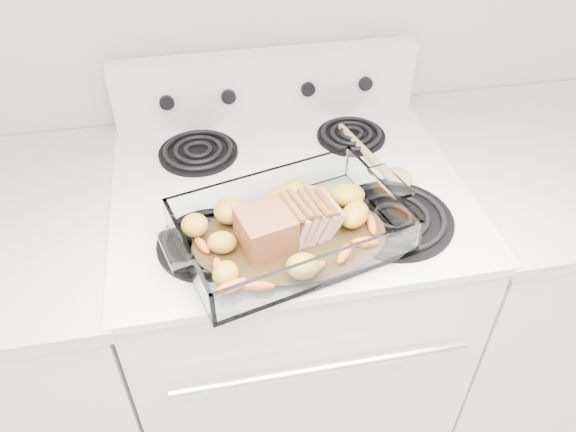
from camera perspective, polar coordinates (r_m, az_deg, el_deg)
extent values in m
cube|color=white|center=(1.60, 0.05, -10.39)|extent=(0.76, 0.65, 0.92)
cube|color=black|center=(1.44, 2.61, -20.34)|extent=(0.65, 0.02, 0.55)
cylinder|color=silver|center=(1.17, 3.51, -15.21)|extent=(0.61, 0.02, 0.02)
cube|color=white|center=(1.27, 0.07, 2.82)|extent=(0.78, 0.67, 0.02)
cube|color=white|center=(1.46, -2.21, 13.03)|extent=(0.76, 0.06, 0.18)
cylinder|color=black|center=(1.12, -7.93, -2.77)|extent=(0.21, 0.21, 0.01)
cylinder|color=black|center=(1.19, 10.62, -0.32)|extent=(0.25, 0.25, 0.01)
cylinder|color=black|center=(1.37, -9.09, 6.38)|extent=(0.19, 0.19, 0.01)
cylinder|color=black|center=(1.42, 6.42, 8.07)|extent=(0.17, 0.17, 0.01)
cylinder|color=black|center=(1.42, -12.21, 11.26)|extent=(0.04, 0.02, 0.04)
cylinder|color=black|center=(1.42, -6.07, 12.02)|extent=(0.04, 0.02, 0.04)
cylinder|color=black|center=(1.45, 2.01, 12.81)|extent=(0.04, 0.02, 0.04)
cylinder|color=black|center=(1.48, 7.83, 13.23)|extent=(0.04, 0.02, 0.04)
cube|color=white|center=(1.66, -23.72, -13.16)|extent=(0.55, 0.65, 0.90)
cube|color=white|center=(1.81, 21.37, -6.74)|extent=(0.55, 0.65, 0.90)
cube|color=silver|center=(1.52, 25.58, 5.20)|extent=(0.58, 0.68, 0.03)
cube|color=white|center=(1.11, 0.20, -2.38)|extent=(0.42, 0.28, 0.01)
cube|color=white|center=(0.99, 1.70, -5.96)|extent=(0.42, 0.01, 0.07)
cube|color=white|center=(1.18, -1.05, 3.41)|extent=(0.42, 0.01, 0.07)
cube|color=white|center=(1.07, -10.66, -2.24)|extent=(0.01, 0.28, 0.07)
cube|color=white|center=(1.13, 10.48, 0.49)|extent=(0.01, 0.28, 0.07)
cylinder|color=#302110|center=(1.10, 0.20, -2.16)|extent=(0.24, 0.24, 0.00)
cube|color=brown|center=(1.07, -2.47, -1.06)|extent=(0.10, 0.10, 0.08)
cube|color=tan|center=(1.08, 0.44, -0.77)|extent=(0.04, 0.09, 0.07)
cube|color=tan|center=(1.08, 1.40, -0.70)|extent=(0.04, 0.09, 0.07)
cube|color=tan|center=(1.09, 2.36, -0.63)|extent=(0.04, 0.09, 0.07)
cube|color=tan|center=(1.09, 3.30, -0.56)|extent=(0.04, 0.09, 0.06)
cube|color=tan|center=(1.10, 4.24, -0.49)|extent=(0.05, 0.09, 0.06)
ellipsoid|color=#F85611|center=(1.03, -6.78, -5.73)|extent=(0.06, 0.02, 0.02)
ellipsoid|color=#F85611|center=(1.07, 6.91, -3.84)|extent=(0.06, 0.02, 0.02)
ellipsoid|color=#F85611|center=(1.14, 7.52, -0.20)|extent=(0.06, 0.02, 0.02)
ellipsoid|color=#F85611|center=(1.12, -7.91, -1.49)|extent=(0.06, 0.02, 0.02)
ellipsoid|color=#A26F19|center=(1.13, -8.13, 0.20)|extent=(0.06, 0.05, 0.04)
ellipsoid|color=#A26F19|center=(1.16, 0.36, 1.59)|extent=(0.06, 0.05, 0.04)
ellipsoid|color=#A26F19|center=(1.10, 6.66, -1.26)|extent=(0.06, 0.05, 0.04)
cylinder|color=tan|center=(1.37, 7.60, 6.75)|extent=(0.07, 0.22, 0.02)
ellipsoid|color=tan|center=(1.29, 11.12, 3.84)|extent=(0.06, 0.08, 0.02)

